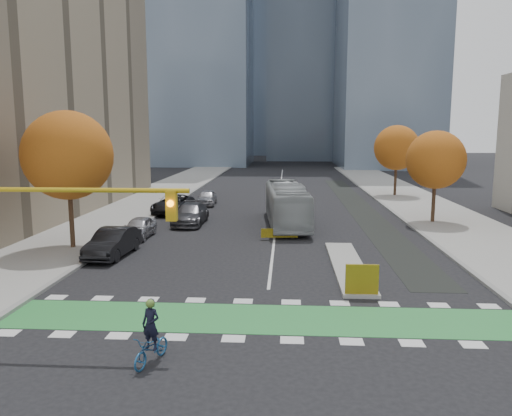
# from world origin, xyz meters

# --- Properties ---
(ground) EXTENTS (300.00, 300.00, 0.00)m
(ground) POSITION_xyz_m (0.00, 0.00, 0.00)
(ground) COLOR black
(ground) RESTS_ON ground
(sidewalk_west) EXTENTS (7.00, 120.00, 0.15)m
(sidewalk_west) POSITION_xyz_m (-13.50, 20.00, 0.07)
(sidewalk_west) COLOR gray
(sidewalk_west) RESTS_ON ground
(sidewalk_east) EXTENTS (7.00, 120.00, 0.15)m
(sidewalk_east) POSITION_xyz_m (13.50, 20.00, 0.07)
(sidewalk_east) COLOR gray
(sidewalk_east) RESTS_ON ground
(curb_west) EXTENTS (0.30, 120.00, 0.16)m
(curb_west) POSITION_xyz_m (-10.00, 20.00, 0.07)
(curb_west) COLOR gray
(curb_west) RESTS_ON ground
(curb_east) EXTENTS (0.30, 120.00, 0.16)m
(curb_east) POSITION_xyz_m (10.00, 20.00, 0.07)
(curb_east) COLOR gray
(curb_east) RESTS_ON ground
(bike_crossing) EXTENTS (20.00, 3.00, 0.01)m
(bike_crossing) POSITION_xyz_m (0.00, 1.50, 0.01)
(bike_crossing) COLOR #2B853C
(bike_crossing) RESTS_ON ground
(centre_line) EXTENTS (0.15, 70.00, 0.01)m
(centre_line) POSITION_xyz_m (0.00, 40.00, 0.01)
(centre_line) COLOR silver
(centre_line) RESTS_ON ground
(bike_lane_paint) EXTENTS (2.50, 50.00, 0.01)m
(bike_lane_paint) POSITION_xyz_m (7.50, 30.00, 0.01)
(bike_lane_paint) COLOR black
(bike_lane_paint) RESTS_ON ground
(median_island) EXTENTS (1.60, 10.00, 0.16)m
(median_island) POSITION_xyz_m (4.00, 9.00, 0.08)
(median_island) COLOR gray
(median_island) RESTS_ON ground
(hazard_board) EXTENTS (1.40, 0.12, 1.30)m
(hazard_board) POSITION_xyz_m (4.00, 4.20, 0.80)
(hazard_board) COLOR yellow
(hazard_board) RESTS_ON median_island
(tower_ne) EXTENTS (18.00, 24.00, 60.00)m
(tower_ne) POSITION_xyz_m (20.00, 85.00, 30.00)
(tower_ne) COLOR #47566B
(tower_ne) RESTS_ON ground
(tower_far) EXTENTS (26.00, 26.00, 80.00)m
(tower_far) POSITION_xyz_m (-4.00, 140.00, 40.00)
(tower_far) COLOR #47566B
(tower_far) RESTS_ON ground
(tree_west) EXTENTS (5.20, 5.20, 8.22)m
(tree_west) POSITION_xyz_m (-12.00, 12.00, 5.62)
(tree_west) COLOR #332114
(tree_west) RESTS_ON ground
(tree_east_near) EXTENTS (4.40, 4.40, 7.08)m
(tree_east_near) POSITION_xyz_m (12.00, 22.00, 4.86)
(tree_east_near) COLOR #332114
(tree_east_near) RESTS_ON ground
(tree_east_far) EXTENTS (4.80, 4.80, 7.65)m
(tree_east_far) POSITION_xyz_m (12.50, 38.00, 5.24)
(tree_east_far) COLOR #332114
(tree_east_far) RESTS_ON ground
(traffic_signal_west) EXTENTS (8.53, 0.56, 5.20)m
(traffic_signal_west) POSITION_xyz_m (-7.93, -0.51, 4.03)
(traffic_signal_west) COLOR #BF9914
(traffic_signal_west) RESTS_ON ground
(cyclist) EXTENTS (1.13, 1.86, 2.03)m
(cyclist) POSITION_xyz_m (-3.30, -2.34, 0.68)
(cyclist) COLOR #1F5891
(cyclist) RESTS_ON ground
(bus) EXTENTS (3.57, 11.43, 3.13)m
(bus) POSITION_xyz_m (0.78, 20.77, 1.57)
(bus) COLOR #A0A6A8
(bus) RESTS_ON ground
(parked_car_a) EXTENTS (1.69, 4.06, 1.37)m
(parked_car_a) POSITION_xyz_m (-9.00, 15.48, 0.69)
(parked_car_a) COLOR #A9A8AE
(parked_car_a) RESTS_ON ground
(parked_car_b) EXTENTS (2.00, 4.93, 1.59)m
(parked_car_b) POSITION_xyz_m (-9.00, 10.48, 0.80)
(parked_car_b) COLOR black
(parked_car_b) RESTS_ON ground
(parked_car_c) EXTENTS (2.25, 5.41, 1.56)m
(parked_car_c) POSITION_xyz_m (-6.50, 20.48, 0.78)
(parked_car_c) COLOR #46464A
(parked_car_c) RESTS_ON ground
(parked_car_d) EXTENTS (3.09, 5.86, 1.57)m
(parked_car_d) POSITION_xyz_m (-9.00, 25.48, 0.79)
(parked_car_d) COLOR black
(parked_car_d) RESTS_ON ground
(parked_car_e) EXTENTS (1.89, 4.26, 1.43)m
(parked_car_e) POSITION_xyz_m (-6.84, 30.48, 0.71)
(parked_car_e) COLOR #A6A6AB
(parked_car_e) RESTS_ON ground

